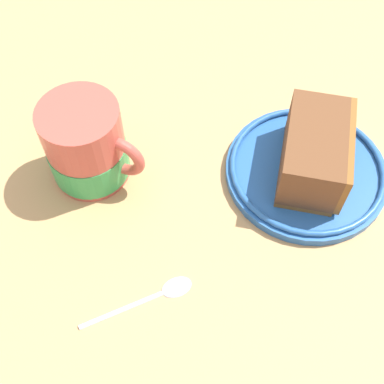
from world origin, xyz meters
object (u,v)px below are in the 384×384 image
at_px(small_plate, 306,170).
at_px(tea_mug, 87,147).
at_px(cake_slice, 315,152).
at_px(teaspoon, 160,293).

relative_size(small_plate, tea_mug, 1.62).
relative_size(cake_slice, teaspoon, 1.12).
bearing_deg(tea_mug, teaspoon, 126.24).
bearing_deg(cake_slice, small_plate, -4.41).
distance_m(small_plate, cake_slice, 0.03).
height_order(tea_mug, teaspoon, tea_mug).
height_order(cake_slice, tea_mug, tea_mug).
height_order(cake_slice, teaspoon, cake_slice).
xyz_separation_m(small_plate, cake_slice, (-0.00, 0.00, 0.03)).
bearing_deg(tea_mug, cake_slice, -173.78).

